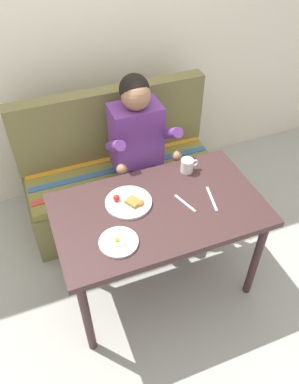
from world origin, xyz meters
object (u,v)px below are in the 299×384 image
object	(u,v)px
coffee_mug	(187,165)
knife	(212,199)
table	(159,217)
fork	(185,203)
plate_eggs	(119,242)
person	(140,145)
plate_breakfast	(129,202)
couch	(121,178)

from	to	relation	value
coffee_mug	knife	bearing A→B (deg)	-85.00
table	fork	bearing A→B (deg)	-8.73
plate_eggs	table	bearing A→B (deg)	28.94
person	table	bearing A→B (deg)	-99.53
table	knife	size ratio (longest dim) A/B	6.00
table	plate_breakfast	size ratio (longest dim) A/B	4.47
table	plate_breakfast	distance (m)	0.20
knife	table	bearing A→B (deg)	-176.45
table	plate_breakfast	bearing A→B (deg)	148.09
plate_eggs	knife	bearing A→B (deg)	10.88
plate_eggs	fork	bearing A→B (deg)	17.32
person	fork	distance (m)	0.62
coffee_mug	plate_eggs	bearing A→B (deg)	-145.48
coffee_mug	couch	bearing A→B (deg)	118.59
plate_eggs	couch	bearing A→B (deg)	72.49
person	couch	bearing A→B (deg)	119.52
table	coffee_mug	size ratio (longest dim) A/B	10.17
table	plate_eggs	world-z (taller)	plate_eggs
person	plate_eggs	xyz separation A→B (m)	(-0.39, -0.75, -0.00)
person	coffee_mug	size ratio (longest dim) A/B	10.27
plate_eggs	knife	distance (m)	0.62
fork	person	bearing A→B (deg)	76.89
coffee_mug	fork	world-z (taller)	coffee_mug
table	plate_breakfast	xyz separation A→B (m)	(-0.15, 0.09, 0.09)
plate_breakfast	knife	size ratio (longest dim) A/B	1.34
person	knife	world-z (taller)	person
couch	coffee_mug	distance (m)	0.75
couch	plate_eggs	bearing A→B (deg)	-107.51
fork	plate_breakfast	bearing A→B (deg)	140.88
plate_eggs	plate_breakfast	bearing A→B (deg)	60.63
couch	knife	distance (m)	0.96
table	plate_breakfast	world-z (taller)	plate_breakfast
plate_eggs	fork	world-z (taller)	plate_eggs
table	person	xyz separation A→B (m)	(0.10, 0.59, 0.09)
knife	couch	bearing A→B (deg)	122.89
plate_eggs	coffee_mug	size ratio (longest dim) A/B	1.75
person	plate_eggs	distance (m)	0.85
plate_breakfast	knife	xyz separation A→B (m)	(0.46, -0.14, -0.01)
plate_breakfast	couch	bearing A→B (deg)	77.48
coffee_mug	fork	size ratio (longest dim) A/B	0.69
couch	person	bearing A→B (deg)	-60.48
plate_breakfast	coffee_mug	distance (m)	0.46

